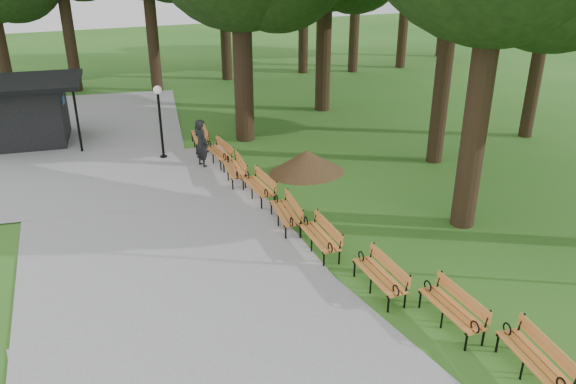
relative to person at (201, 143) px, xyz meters
name	(u,v)px	position (x,y,z in m)	size (l,w,h in m)	color
ground	(337,274)	(1.10, -8.81, -0.92)	(100.00, 100.00, 0.00)	#2B651D
path	(157,250)	(-2.90, -5.81, -0.89)	(12.00, 38.00, 0.06)	gray
person	(201,143)	(0.00, 0.00, 0.00)	(0.67, 0.44, 1.84)	black
kiosk	(23,112)	(-6.05, 5.60, 0.43)	(4.30, 3.74, 2.69)	black
lamp_post	(159,106)	(-1.18, 1.46, 1.18)	(0.32, 0.32, 2.89)	black
dirt_mound	(307,162)	(3.35, -2.17, -0.49)	(2.38, 2.38, 0.86)	#47301C
bench_0	(534,359)	(2.78, -13.64, -0.48)	(1.90, 0.64, 0.88)	orange
bench_1	(451,309)	(2.37, -11.69, -0.48)	(1.90, 0.64, 0.88)	orange
bench_2	(379,276)	(1.64, -9.92, -0.48)	(1.90, 0.64, 0.88)	orange
bench_3	(319,237)	(1.18, -7.58, -0.48)	(1.90, 0.64, 0.88)	orange
bench_4	(285,213)	(0.93, -5.83, -0.48)	(1.90, 0.64, 0.88)	orange
bench_5	(258,187)	(0.89, -3.65, -0.48)	(1.90, 0.64, 0.88)	orange
bench_6	(234,169)	(0.64, -1.87, -0.48)	(1.90, 0.64, 0.88)	orange
bench_7	(218,153)	(0.65, 0.04, -0.48)	(1.90, 0.64, 0.88)	orange
bench_8	(199,137)	(0.48, 2.18, -0.48)	(1.90, 0.64, 0.88)	orange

